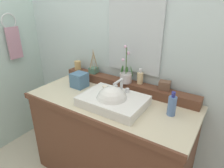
{
  "coord_description": "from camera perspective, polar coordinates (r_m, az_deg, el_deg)",
  "views": [
    {
      "loc": [
        0.79,
        -1.2,
        1.59
      ],
      "look_at": [
        0.03,
        -0.02,
        0.98
      ],
      "focal_mm": 31.68,
      "sensor_mm": 36.0,
      "label": 1
    }
  ],
  "objects": [
    {
      "name": "tumbler_cup",
      "position": [
        2.09,
        -9.84,
        5.33
      ],
      "size": [
        0.07,
        0.07,
        0.09
      ],
      "primitive_type": "cylinder",
      "color": "tan",
      "rests_on": "back_ledge"
    },
    {
      "name": "trinket_box",
      "position": [
        1.66,
        14.94,
        -0.38
      ],
      "size": [
        0.1,
        0.08,
        0.07
      ],
      "primitive_type": "cube",
      "rotation": [
        0.0,
        0.0,
        0.16
      ],
      "color": "brown",
      "rests_on": "back_ledge"
    },
    {
      "name": "vanity_cabinet",
      "position": [
        1.86,
        -0.38,
        -15.74
      ],
      "size": [
        1.38,
        0.64,
        0.83
      ],
      "color": "brown",
      "rests_on": "ground"
    },
    {
      "name": "soap_dispenser",
      "position": [
        1.73,
        8.11,
        1.85
      ],
      "size": [
        0.05,
        0.06,
        0.14
      ],
      "color": "beige",
      "rests_on": "back_ledge"
    },
    {
      "name": "wall_back",
      "position": [
        1.83,
        7.05,
        13.31
      ],
      "size": [
        3.33,
        0.2,
        2.54
      ],
      "primitive_type": "cube",
      "color": "silver",
      "rests_on": "ground"
    },
    {
      "name": "soap_bar",
      "position": [
        1.65,
        -1.81,
        -0.82
      ],
      "size": [
        0.07,
        0.04,
        0.02
      ],
      "primitive_type": "ellipsoid",
      "color": "silver",
      "rests_on": "sink_basin"
    },
    {
      "name": "hand_towel",
      "position": [
        2.38,
        -26.39,
        10.53
      ],
      "size": [
        0.02,
        0.15,
        0.33
      ],
      "primitive_type": "cube",
      "color": "#B28297"
    },
    {
      "name": "back_ledge",
      "position": [
        1.8,
        3.9,
        -0.28
      ],
      "size": [
        1.31,
        0.11,
        0.08
      ],
      "primitive_type": "cube",
      "color": "brown",
      "rests_on": "vanity_cabinet"
    },
    {
      "name": "tissue_box",
      "position": [
        1.86,
        -9.4,
        1.13
      ],
      "size": [
        0.14,
        0.14,
        0.13
      ],
      "primitive_type": "cube",
      "rotation": [
        0.0,
        0.0,
        -0.04
      ],
      "color": "teal",
      "rests_on": "vanity_cabinet"
    },
    {
      "name": "sink_basin",
      "position": [
        1.52,
        0.12,
        -5.02
      ],
      "size": [
        0.49,
        0.35,
        0.27
      ],
      "color": "white",
      "rests_on": "vanity_cabinet"
    },
    {
      "name": "mirror",
      "position": [
        1.71,
        6.43,
        13.42
      ],
      "size": [
        0.49,
        0.02,
        0.62
      ],
      "primitive_type": "cube",
      "color": "silver"
    },
    {
      "name": "lotion_bottle",
      "position": [
        1.45,
        16.91,
        -5.92
      ],
      "size": [
        0.06,
        0.06,
        0.18
      ],
      "color": "#5677AE",
      "rests_on": "vanity_cabinet"
    },
    {
      "name": "towel_ring",
      "position": [
        2.36,
        -27.66,
        15.75
      ],
      "size": [
        0.01,
        0.16,
        0.16
      ],
      "primitive_type": "torus",
      "rotation": [
        0.0,
        1.57,
        0.0
      ],
      "color": "silver"
    },
    {
      "name": "reed_diffuser",
      "position": [
        1.97,
        -5.33,
        4.09
      ],
      "size": [
        0.1,
        0.09,
        0.24
      ],
      "color": "#4D7864",
      "rests_on": "back_ledge"
    },
    {
      "name": "potted_plant",
      "position": [
        1.74,
        4.02,
        2.41
      ],
      "size": [
        0.12,
        0.11,
        0.32
      ],
      "color": "silver",
      "rests_on": "back_ledge"
    }
  ]
}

